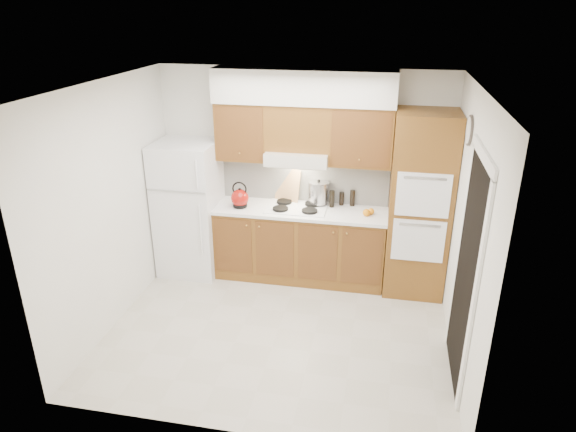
{
  "coord_description": "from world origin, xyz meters",
  "views": [
    {
      "loc": [
        1.0,
        -4.59,
        3.3
      ],
      "look_at": [
        0.01,
        0.45,
        1.15
      ],
      "focal_mm": 32.0,
      "sensor_mm": 36.0,
      "label": 1
    }
  ],
  "objects_px": {
    "kettle": "(240,198)",
    "stock_pot": "(319,192)",
    "fridge": "(189,208)",
    "oven_cabinet": "(420,205)"
  },
  "relations": [
    {
      "from": "kettle",
      "to": "stock_pot",
      "type": "height_order",
      "value": "stock_pot"
    },
    {
      "from": "oven_cabinet",
      "to": "stock_pot",
      "type": "distance_m",
      "value": 1.24
    },
    {
      "from": "fridge",
      "to": "stock_pot",
      "type": "height_order",
      "value": "fridge"
    },
    {
      "from": "fridge",
      "to": "kettle",
      "type": "relative_size",
      "value": 7.81
    },
    {
      "from": "oven_cabinet",
      "to": "stock_pot",
      "type": "bearing_deg",
      "value": 170.21
    },
    {
      "from": "fridge",
      "to": "oven_cabinet",
      "type": "distance_m",
      "value": 2.86
    },
    {
      "from": "stock_pot",
      "to": "fridge",
      "type": "bearing_deg",
      "value": -171.42
    },
    {
      "from": "oven_cabinet",
      "to": "kettle",
      "type": "distance_m",
      "value": 2.16
    },
    {
      "from": "fridge",
      "to": "stock_pot",
      "type": "distance_m",
      "value": 1.66
    },
    {
      "from": "fridge",
      "to": "kettle",
      "type": "bearing_deg",
      "value": -2.51
    }
  ]
}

